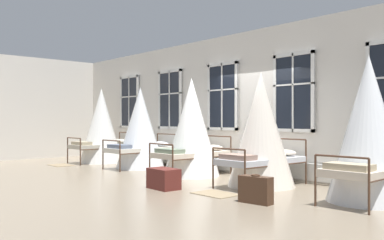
{
  "coord_description": "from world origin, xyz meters",
  "views": [
    {
      "loc": [
        6.53,
        -6.8,
        1.35
      ],
      "look_at": [
        -1.06,
        -0.05,
        1.35
      ],
      "focal_mm": 39.45,
      "sensor_mm": 36.0,
      "label": 1
    }
  ],
  "objects_px": {
    "cot_fourth": "(261,131)",
    "cot_fifth": "(369,130)",
    "suitcase_dark": "(256,190)",
    "cot_first": "(101,126)",
    "travel_trunk": "(164,179)",
    "cot_second": "(140,129)",
    "cot_third": "(192,128)"
  },
  "relations": [
    {
      "from": "cot_fifth",
      "to": "cot_second",
      "type": "bearing_deg",
      "value": 88.29
    },
    {
      "from": "cot_fourth",
      "to": "suitcase_dark",
      "type": "height_order",
      "value": "cot_fourth"
    },
    {
      "from": "cot_second",
      "to": "cot_fifth",
      "type": "bearing_deg",
      "value": -91.03
    },
    {
      "from": "cot_first",
      "to": "suitcase_dark",
      "type": "bearing_deg",
      "value": -101.25
    },
    {
      "from": "cot_fourth",
      "to": "cot_fifth",
      "type": "distance_m",
      "value": 2.24
    },
    {
      "from": "suitcase_dark",
      "to": "travel_trunk",
      "type": "height_order",
      "value": "suitcase_dark"
    },
    {
      "from": "cot_second",
      "to": "suitcase_dark",
      "type": "bearing_deg",
      "value": -106.35
    },
    {
      "from": "travel_trunk",
      "to": "suitcase_dark",
      "type": "bearing_deg",
      "value": 6.41
    },
    {
      "from": "cot_first",
      "to": "cot_second",
      "type": "height_order",
      "value": "cot_first"
    },
    {
      "from": "cot_first",
      "to": "cot_third",
      "type": "relative_size",
      "value": 1.0
    },
    {
      "from": "cot_first",
      "to": "cot_fifth",
      "type": "distance_m",
      "value": 8.7
    },
    {
      "from": "travel_trunk",
      "to": "cot_fourth",
      "type": "bearing_deg",
      "value": 58.45
    },
    {
      "from": "suitcase_dark",
      "to": "cot_first",
      "type": "bearing_deg",
      "value": 162.53
    },
    {
      "from": "cot_fourth",
      "to": "travel_trunk",
      "type": "height_order",
      "value": "cot_fourth"
    },
    {
      "from": "suitcase_dark",
      "to": "travel_trunk",
      "type": "bearing_deg",
      "value": 179.88
    },
    {
      "from": "cot_second",
      "to": "suitcase_dark",
      "type": "xyz_separation_m",
      "value": [
        5.42,
        -1.49,
        -0.88
      ]
    },
    {
      "from": "cot_second",
      "to": "cot_third",
      "type": "distance_m",
      "value": 2.2
    },
    {
      "from": "cot_third",
      "to": "cot_fourth",
      "type": "relative_size",
      "value": 1.01
    },
    {
      "from": "cot_second",
      "to": "travel_trunk",
      "type": "distance_m",
      "value": 3.84
    },
    {
      "from": "travel_trunk",
      "to": "cot_second",
      "type": "bearing_deg",
      "value": 152.38
    },
    {
      "from": "cot_third",
      "to": "suitcase_dark",
      "type": "distance_m",
      "value": 3.66
    },
    {
      "from": "cot_first",
      "to": "travel_trunk",
      "type": "distance_m",
      "value": 5.76
    },
    {
      "from": "cot_first",
      "to": "cot_third",
      "type": "height_order",
      "value": "cot_third"
    },
    {
      "from": "cot_third",
      "to": "cot_fifth",
      "type": "distance_m",
      "value": 4.38
    },
    {
      "from": "cot_third",
      "to": "cot_first",
      "type": "bearing_deg",
      "value": 89.5
    },
    {
      "from": "travel_trunk",
      "to": "cot_fifth",
      "type": "bearing_deg",
      "value": 27.71
    },
    {
      "from": "cot_first",
      "to": "cot_second",
      "type": "bearing_deg",
      "value": -89.43
    },
    {
      "from": "cot_first",
      "to": "suitcase_dark",
      "type": "xyz_separation_m",
      "value": [
        7.54,
        -1.46,
        -0.92
      ]
    },
    {
      "from": "cot_second",
      "to": "cot_fifth",
      "type": "relative_size",
      "value": 0.94
    },
    {
      "from": "cot_second",
      "to": "cot_fourth",
      "type": "bearing_deg",
      "value": -91.33
    },
    {
      "from": "cot_first",
      "to": "cot_fourth",
      "type": "distance_m",
      "value": 6.47
    },
    {
      "from": "suitcase_dark",
      "to": "travel_trunk",
      "type": "distance_m",
      "value": 2.13
    }
  ]
}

